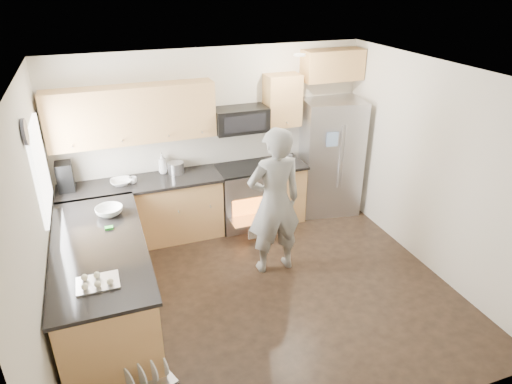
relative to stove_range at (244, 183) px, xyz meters
name	(u,v)px	position (x,y,z in m)	size (l,w,h in m)	color
ground	(261,293)	(-0.35, -1.69, -0.68)	(4.50, 4.50, 0.00)	black
room_shell	(258,165)	(-0.39, -1.68, 1.00)	(4.54, 4.04, 2.62)	beige
back_cabinet_run	(179,172)	(-0.94, 0.06, 0.29)	(4.45, 0.64, 2.50)	tan
peninsula	(104,280)	(-2.10, -1.44, -0.21)	(0.96, 2.36, 1.02)	tan
stove_range	(244,183)	(0.00, 0.00, 0.00)	(0.76, 0.97, 1.79)	#B7B7BC
refrigerator	(330,157)	(1.42, 0.01, 0.23)	(0.99, 0.83, 1.80)	#B7B7BC
person	(274,202)	(-0.02, -1.24, 0.28)	(0.70, 0.46, 1.92)	gray
dish_rack	(146,378)	(-1.84, -2.59, -0.60)	(0.57, 0.52, 0.29)	#B7B7BC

